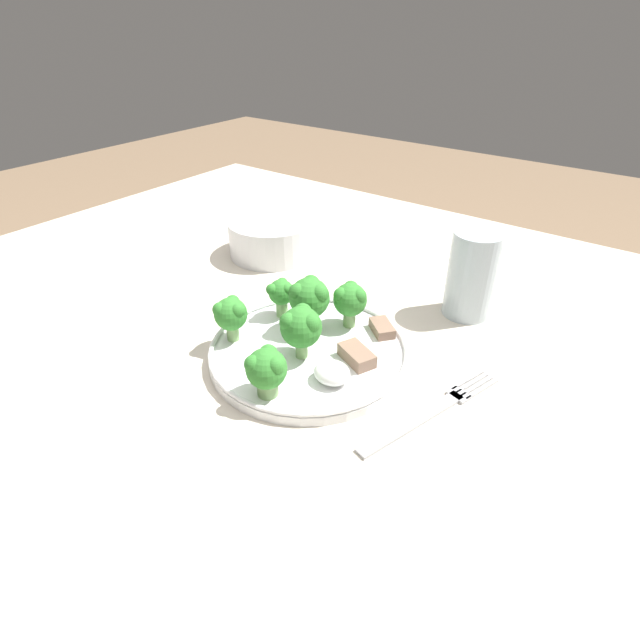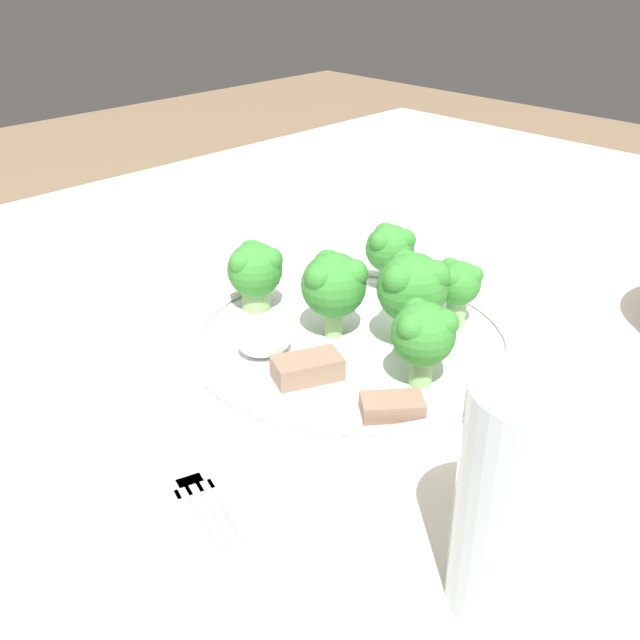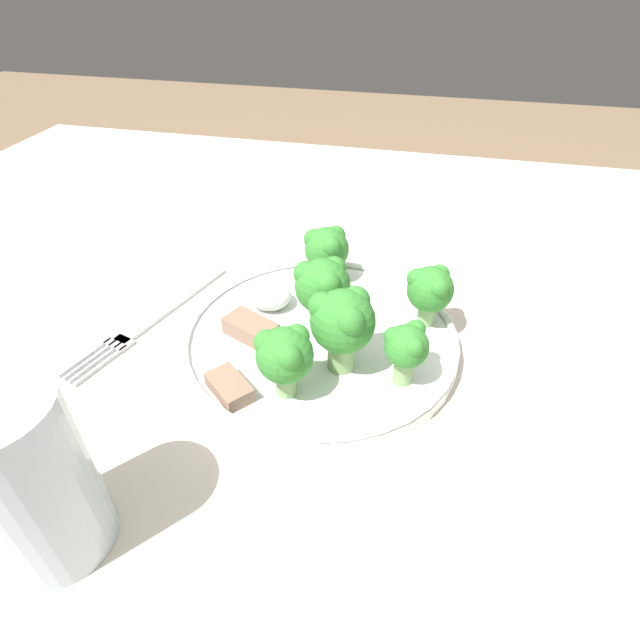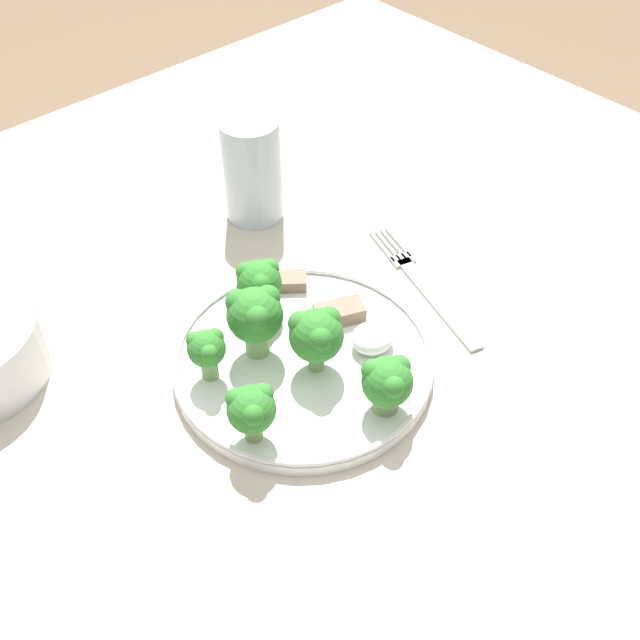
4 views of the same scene
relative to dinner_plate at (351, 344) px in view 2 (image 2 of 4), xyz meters
name	(u,v)px [view 2 (image 2 of 4)]	position (x,y,z in m)	size (l,w,h in m)	color
table	(395,441)	(-0.03, 0.03, -0.09)	(1.36, 1.11, 0.74)	beige
dinner_plate	(351,344)	(0.00, 0.00, 0.00)	(0.25, 0.25, 0.02)	white
fork	(168,444)	(0.17, 0.00, -0.01)	(0.08, 0.20, 0.00)	#B2B2B7
drinking_glass	(525,511)	(0.11, 0.22, 0.04)	(0.07, 0.07, 0.12)	#B2C1CC
broccoli_floret_near_rim_left	(423,333)	(0.01, 0.07, 0.04)	(0.04, 0.04, 0.06)	#7FA866
broccoli_floret_center_left	(458,284)	(-0.08, 0.04, 0.04)	(0.04, 0.03, 0.05)	#7FA866
broccoli_floret_back_left	(390,248)	(-0.09, -0.04, 0.04)	(0.04, 0.04, 0.06)	#7FA866
broccoli_floret_front_left	(334,284)	(0.00, -0.02, 0.05)	(0.05, 0.05, 0.07)	#7FA866
broccoli_floret_center_back	(412,289)	(-0.03, 0.04, 0.05)	(0.05, 0.05, 0.07)	#7FA866
broccoli_floret_mid_cluster	(255,270)	(0.02, -0.09, 0.04)	(0.05, 0.04, 0.06)	#7FA866
meat_slice_front_slice	(392,407)	(0.05, 0.09, 0.01)	(0.05, 0.04, 0.01)	#846651
meat_slice_middle_slice	(307,368)	(0.06, 0.01, 0.01)	(0.05, 0.04, 0.02)	#846651
sauce_dollop	(264,339)	(0.06, -0.03, 0.01)	(0.04, 0.04, 0.02)	white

